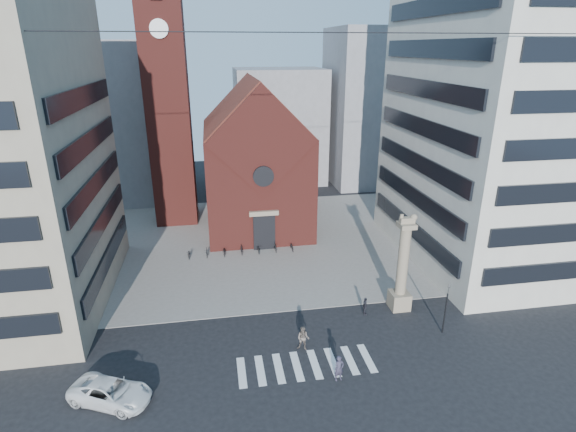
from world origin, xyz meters
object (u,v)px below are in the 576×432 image
object	(u,v)px
lion_column	(402,272)
white_car	(111,392)
pedestrian_2	(365,306)
scooter_0	(189,254)
traffic_light	(446,307)
pedestrian_0	(339,368)
pedestrian_1	(303,338)

from	to	relation	value
lion_column	white_car	size ratio (longest dim) A/B	1.66
pedestrian_2	scooter_0	bearing A→B (deg)	61.06
lion_column	scooter_0	xyz separation A→B (m)	(-18.22, 13.08, -3.00)
traffic_light	scooter_0	bearing A→B (deg)	139.80
white_car	traffic_light	bearing A→B (deg)	-57.45
lion_column	pedestrian_0	size ratio (longest dim) A/B	4.63
white_car	pedestrian_1	world-z (taller)	pedestrian_1
traffic_light	pedestrian_1	bearing A→B (deg)	-178.82
white_car	scooter_0	distance (m)	20.82
traffic_light	pedestrian_1	distance (m)	11.37
white_car	pedestrian_2	bearing A→B (deg)	-45.57
lion_column	white_car	bearing A→B (deg)	-161.87
lion_column	pedestrian_0	world-z (taller)	lion_column
pedestrian_1	scooter_0	bearing A→B (deg)	142.16
pedestrian_2	white_car	bearing A→B (deg)	122.92
pedestrian_1	pedestrian_2	bearing A→B (deg)	56.60
traffic_light	lion_column	bearing A→B (deg)	116.46
traffic_light	scooter_0	size ratio (longest dim) A/B	2.75
lion_column	white_car	distance (m)	23.69
lion_column	pedestrian_1	world-z (taller)	lion_column
traffic_light	pedestrian_1	size ratio (longest dim) A/B	2.22
traffic_light	white_car	bearing A→B (deg)	-172.23
pedestrian_2	scooter_0	distance (m)	20.21
pedestrian_0	pedestrian_1	world-z (taller)	pedestrian_1
traffic_light	pedestrian_1	world-z (taller)	traffic_light
white_car	pedestrian_2	distance (m)	20.29
pedestrian_2	pedestrian_1	bearing A→B (deg)	134.97
traffic_light	white_car	xyz separation A→B (m)	(-24.35, -3.32, -1.56)
scooter_0	white_car	bearing A→B (deg)	-102.63
pedestrian_1	lion_column	bearing A→B (deg)	49.37
pedestrian_2	scooter_0	xyz separation A→B (m)	(-14.97, 13.57, -0.33)
white_car	pedestrian_1	distance (m)	13.42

